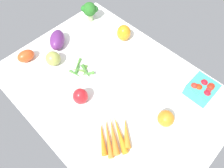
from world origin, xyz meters
TOP-DOWN VIEW (x-y plane):
  - tablecloth at (0.00, 0.00)cm, footprint 104.00×76.00cm
  - okra_pile at (-16.65, -4.28)cm, footprint 13.91×9.76cm
  - bell_pepper_orange at (-17.41, 26.82)cm, footprint 7.58×7.58cm
  - bell_pepper_red at (-4.55, -15.28)cm, footprint 8.03×8.03cm
  - heirloom_tomato_green at (-30.81, -10.65)cm, footprint 7.36×7.36cm
  - broccoli_head at (-41.97, 24.39)cm, footprint 7.87×8.97cm
  - heirloom_tomato_orange at (28.61, 2.89)cm, footprint 7.06×7.06cm
  - berry_basket at (31.77, 25.77)cm, footprint 11.41×11.41cm
  - carrot_bunch at (17.79, -16.45)cm, footprint 18.01×19.32cm
  - roma_tomato at (-42.65, -19.04)cm, footprint 7.19×9.50cm
  - eggplant at (-39.61, -1.35)cm, footprint 14.54×14.73cm

SIDE VIEW (x-z plane):
  - tablecloth at x=0.00cm, z-range 0.00..2.00cm
  - okra_pile at x=-16.65cm, z-range 1.81..3.80cm
  - carrot_bunch at x=17.79cm, z-range 1.89..4.77cm
  - roma_tomato at x=-42.65cm, z-range 2.00..7.97cm
  - heirloom_tomato_orange at x=28.61cm, z-range 2.00..9.06cm
  - heirloom_tomato_green at x=-30.81cm, z-range 2.00..9.36cm
  - eggplant at x=-39.61cm, z-range 2.00..9.53cm
  - berry_basket at x=31.77cm, z-range 1.95..9.71cm
  - bell_pepper_red at x=-4.55cm, z-range 2.00..10.04cm
  - bell_pepper_orange at x=-17.41cm, z-range 2.00..10.98cm
  - broccoli_head at x=-41.97cm, z-range 3.57..15.19cm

